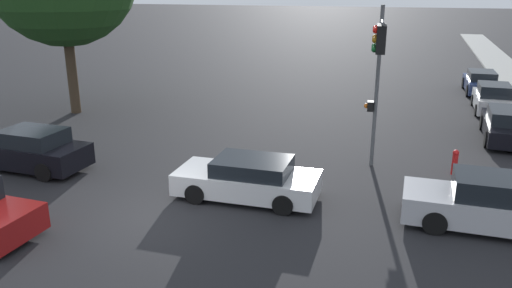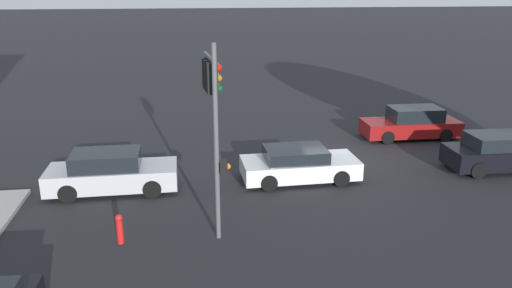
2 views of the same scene
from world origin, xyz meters
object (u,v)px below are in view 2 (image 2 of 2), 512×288
Objects in this scene: crossing_car_0 at (497,153)px; fire_hydrant at (120,228)px; traffic_signal at (213,98)px; crossing_car_2 at (111,173)px; crossing_car_3 at (299,165)px; crossing_car_1 at (412,124)px.

fire_hydrant is (14.68, 4.12, -0.23)m from crossing_car_0.
traffic_signal reaches higher than crossing_car_2.
crossing_car_2 reaches higher than crossing_car_3.
crossing_car_2 reaches higher than crossing_car_0.
crossing_car_0 is at bearing -0.00° from crossing_car_2.
crossing_car_1 is (-10.28, -8.28, -3.46)m from traffic_signal.
traffic_signal is 1.38× the size of crossing_car_0.
crossing_car_1 is at bearing 109.42° from crossing_car_0.
crossing_car_0 is (-11.80, -3.53, -3.46)m from traffic_signal.
fire_hydrant is (2.88, 0.59, -3.69)m from traffic_signal.
crossing_car_3 is (-3.46, -3.58, -3.55)m from traffic_signal.
crossing_car_3 is at bearing 41.10° from traffic_signal.
crossing_car_2 is 7.08m from crossing_car_3.
crossing_car_2 is at bearing 131.06° from traffic_signal.
crossing_car_1 is at bearing 34.02° from traffic_signal.
fire_hydrant is (-0.74, 4.10, -0.23)m from crossing_car_2.
crossing_car_1 reaches higher than crossing_car_3.
crossing_car_3 is at bearing 0.47° from crossing_car_2.
traffic_signal reaches higher than crossing_car_0.
crossing_car_1 is 14.70m from crossing_car_2.
traffic_signal is at bearing -44.19° from crossing_car_2.
traffic_signal is 6.33× the size of fire_hydrant.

